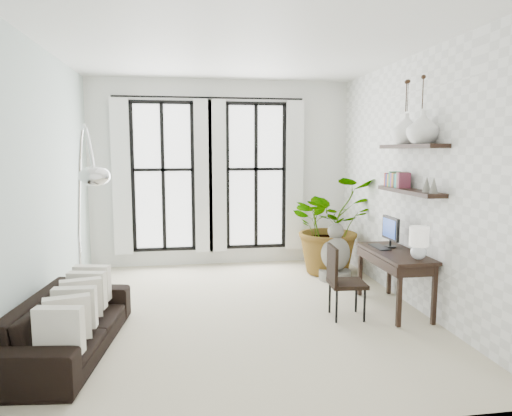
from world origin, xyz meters
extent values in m
plane|color=beige|center=(0.00, 0.00, 0.00)|extent=(5.00, 5.00, 0.00)
plane|color=white|center=(0.00, 0.00, 3.20)|extent=(5.00, 5.00, 0.00)
plane|color=#B3C7C1|center=(-2.25, 0.00, 1.60)|extent=(0.00, 5.00, 5.00)
plane|color=white|center=(2.25, 0.00, 1.60)|extent=(0.00, 5.00, 5.00)
plane|color=white|center=(0.00, 2.50, 1.60)|extent=(4.50, 0.00, 4.50)
cube|color=white|center=(-1.00, 2.47, 1.55)|extent=(1.00, 0.02, 2.50)
cube|color=white|center=(-1.68, 2.37, 1.55)|extent=(0.30, 0.04, 2.60)
cube|color=white|center=(-0.32, 2.37, 1.55)|extent=(0.30, 0.04, 2.60)
cube|color=white|center=(0.60, 2.47, 1.55)|extent=(1.00, 0.02, 2.50)
cube|color=white|center=(-0.08, 2.37, 1.55)|extent=(0.30, 0.04, 2.60)
cube|color=white|center=(1.28, 2.37, 1.55)|extent=(0.30, 0.04, 2.60)
cylinder|color=black|center=(-0.20, 2.38, 2.88)|extent=(3.20, 0.03, 0.03)
cube|color=black|center=(2.11, -0.20, 1.50)|extent=(0.25, 1.30, 0.05)
cube|color=black|center=(2.11, -0.20, 2.05)|extent=(0.25, 1.30, 0.05)
cube|color=#B83E2E|center=(2.11, 0.35, 1.61)|extent=(0.16, 0.04, 0.18)
cube|color=#2D3C9E|center=(2.11, 0.30, 1.61)|extent=(0.16, 0.04, 0.18)
cube|color=gold|center=(2.11, 0.26, 1.61)|extent=(0.16, 0.04, 0.18)
cube|color=#36A36C|center=(2.11, 0.21, 1.61)|extent=(0.16, 0.04, 0.18)
cube|color=purple|center=(2.11, 0.17, 1.61)|extent=(0.16, 0.04, 0.18)
cube|color=orange|center=(2.11, 0.12, 1.61)|extent=(0.16, 0.04, 0.18)
cube|color=#464646|center=(2.11, 0.08, 1.61)|extent=(0.16, 0.04, 0.18)
cube|color=#38C6B9|center=(2.11, 0.03, 1.61)|extent=(0.16, 0.04, 0.18)
cube|color=gray|center=(2.11, -0.01, 1.61)|extent=(0.16, 0.04, 0.18)
cube|color=#813348|center=(2.11, -0.06, 1.61)|extent=(0.16, 0.04, 0.18)
cone|color=gray|center=(2.11, -0.60, 1.61)|extent=(0.10, 0.10, 0.18)
cone|color=gray|center=(2.11, -0.75, 1.61)|extent=(0.10, 0.10, 0.18)
imported|color=black|center=(-1.80, -0.87, 0.29)|extent=(0.99, 2.04, 0.57)
cube|color=beige|center=(-1.70, -1.57, 0.50)|extent=(0.40, 0.12, 0.40)
cube|color=beige|center=(-1.70, -1.29, 0.50)|extent=(0.40, 0.12, 0.40)
cube|color=beige|center=(-1.70, -1.01, 0.50)|extent=(0.40, 0.12, 0.40)
cube|color=beige|center=(-1.70, -0.73, 0.50)|extent=(0.40, 0.12, 0.40)
cube|color=beige|center=(-1.70, -0.45, 0.50)|extent=(0.40, 0.12, 0.40)
cube|color=beige|center=(-1.70, -0.17, 0.50)|extent=(0.40, 0.12, 0.40)
imported|color=#2D7228|center=(1.71, 1.62, 0.80)|extent=(1.62, 1.46, 1.60)
cube|color=black|center=(1.95, -0.20, 0.73)|extent=(0.53, 1.26, 0.04)
cube|color=black|center=(1.93, -0.20, 0.64)|extent=(0.49, 1.20, 0.12)
cube|color=black|center=(1.74, -0.78, 0.36)|extent=(0.05, 0.05, 0.70)
cube|color=black|center=(2.16, -0.78, 0.36)|extent=(0.05, 0.05, 0.70)
cube|color=black|center=(1.74, 0.38, 0.36)|extent=(0.05, 0.05, 0.70)
cube|color=black|center=(2.16, 0.38, 0.36)|extent=(0.05, 0.05, 0.70)
cube|color=black|center=(2.00, 0.04, 1.00)|extent=(0.04, 0.42, 0.30)
cube|color=navy|center=(1.97, 0.04, 1.00)|extent=(0.00, 0.36, 0.24)
cube|color=black|center=(1.85, 0.04, 0.76)|extent=(0.15, 0.40, 0.02)
sphere|color=silver|center=(2.00, -0.69, 0.84)|extent=(0.18, 0.18, 0.18)
cylinder|color=white|center=(2.00, -0.69, 1.03)|extent=(0.22, 0.22, 0.22)
cube|color=black|center=(1.27, -0.38, 0.42)|extent=(0.45, 0.45, 0.05)
cube|color=black|center=(1.08, -0.37, 0.65)|extent=(0.07, 0.42, 0.46)
cylinder|color=black|center=(1.10, -0.55, 0.19)|extent=(0.03, 0.03, 0.39)
cylinder|color=black|center=(1.43, -0.55, 0.19)|extent=(0.03, 0.03, 0.39)
cylinder|color=black|center=(1.10, -0.22, 0.19)|extent=(0.03, 0.03, 0.39)
cylinder|color=black|center=(1.43, -0.22, 0.19)|extent=(0.03, 0.03, 0.39)
cylinder|color=silver|center=(-1.90, 0.17, 0.05)|extent=(0.34, 0.34, 0.09)
cylinder|color=silver|center=(-1.90, 0.17, 0.52)|extent=(0.03, 0.03, 0.95)
ellipsoid|color=silver|center=(-1.50, -0.82, 1.75)|extent=(0.30, 0.30, 0.20)
cylinder|color=gray|center=(1.65, 1.19, 0.07)|extent=(0.50, 0.50, 0.15)
ellipsoid|color=gray|center=(1.65, 1.19, 0.42)|extent=(0.45, 0.45, 0.55)
sphere|color=gray|center=(1.65, 1.19, 0.77)|extent=(0.25, 0.25, 0.25)
imported|color=white|center=(2.11, -0.45, 2.27)|extent=(0.37, 0.37, 0.38)
imported|color=white|center=(2.11, -0.05, 2.27)|extent=(0.37, 0.37, 0.38)
camera|label=1|loc=(-0.63, -5.45, 2.00)|focal=32.00mm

